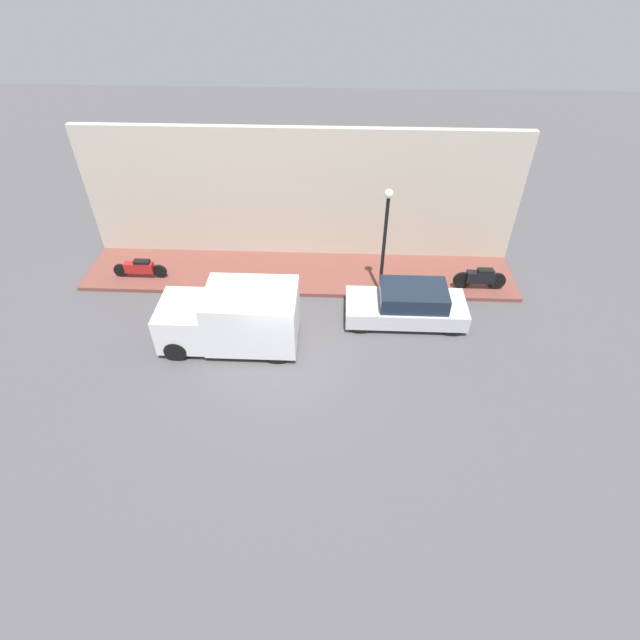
% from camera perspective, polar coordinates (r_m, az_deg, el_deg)
% --- Properties ---
extents(ground_plane, '(60.00, 60.00, 0.00)m').
position_cam_1_polar(ground_plane, '(16.22, -3.53, -4.00)').
color(ground_plane, '#514F51').
extents(sidewalk, '(2.79, 16.54, 0.15)m').
position_cam_1_polar(sidewalk, '(19.63, -2.36, 5.34)').
color(sidewalk, brown).
rests_on(sidewalk, ground_plane).
extents(building_facade, '(0.30, 16.54, 5.22)m').
position_cam_1_polar(building_facade, '(19.67, -2.22, 14.00)').
color(building_facade, beige).
rests_on(building_facade, ground_plane).
extents(parked_car, '(1.72, 4.11, 1.35)m').
position_cam_1_polar(parked_car, '(17.37, 9.99, 1.73)').
color(parked_car, silver).
rests_on(parked_car, ground_plane).
extents(delivery_van, '(2.06, 4.43, 2.05)m').
position_cam_1_polar(delivery_van, '(16.22, -10.08, 0.29)').
color(delivery_van, white).
rests_on(delivery_van, ground_plane).
extents(motorcycle_black, '(0.30, 1.93, 0.85)m').
position_cam_1_polar(motorcycle_black, '(19.36, 17.84, 4.60)').
color(motorcycle_black, black).
rests_on(motorcycle_black, sidewalk).
extents(motorcycle_red, '(0.30, 2.04, 0.74)m').
position_cam_1_polar(motorcycle_red, '(20.28, -19.90, 5.63)').
color(motorcycle_red, '#B21E1E').
rests_on(motorcycle_red, sidewalk).
extents(streetlamp, '(0.31, 0.31, 4.07)m').
position_cam_1_polar(streetlamp, '(17.25, 7.48, 10.17)').
color(streetlamp, black).
rests_on(streetlamp, sidewalk).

